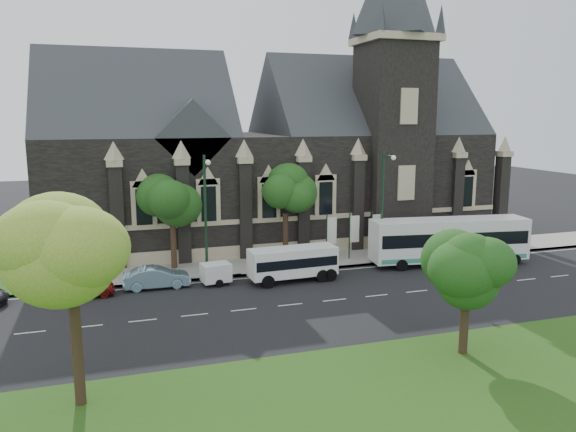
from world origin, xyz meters
name	(u,v)px	position (x,y,z in m)	size (l,w,h in m)	color
ground	(290,305)	(0.00, 0.00, 0.00)	(160.00, 160.00, 0.00)	black
sidewalk	(253,266)	(0.00, 9.50, 0.07)	(80.00, 5.00, 0.15)	gray
museum	(281,154)	(5.12, 18.78, 8.17)	(40.00, 17.70, 29.90)	black
tree_park_near	(77,251)	(-11.77, -8.77, 6.42)	(4.42, 4.42, 8.56)	black
tree_park_east	(469,262)	(6.18, -9.32, 4.62)	(3.40, 3.40, 6.28)	black
tree_walk_right	(287,190)	(3.21, 10.71, 5.82)	(4.08, 4.08, 7.80)	black
tree_walk_left	(174,196)	(-5.80, 10.70, 5.73)	(3.91, 3.91, 7.64)	black
street_lamp_near	(384,201)	(10.00, 7.09, 5.11)	(0.36, 1.88, 9.00)	#15301D
street_lamp_mid	(206,210)	(-4.00, 7.09, 5.11)	(0.36, 1.88, 9.00)	#15301D
banner_flag_left	(330,233)	(6.29, 9.00, 2.38)	(0.90, 0.10, 4.00)	#15301D
banner_flag_center	(353,232)	(8.29, 9.00, 2.38)	(0.90, 0.10, 4.00)	#15301D
banner_flag_right	(375,230)	(10.29, 9.00, 2.38)	(0.90, 0.10, 4.00)	#15301D
tour_coach	(449,240)	(15.09, 5.52, 1.99)	(12.80, 4.34, 3.66)	white
shuttle_bus	(293,262)	(1.80, 4.87, 1.42)	(6.40, 2.54, 2.43)	white
box_trailer	(216,273)	(-3.64, 5.73, 0.86)	(2.90, 1.72, 1.51)	silver
sedan	(157,277)	(-7.68, 6.16, 0.75)	(1.58, 4.53, 1.49)	#80A4B8
car_far_red	(81,287)	(-12.55, 5.53, 0.72)	(1.70, 4.21, 1.44)	maroon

